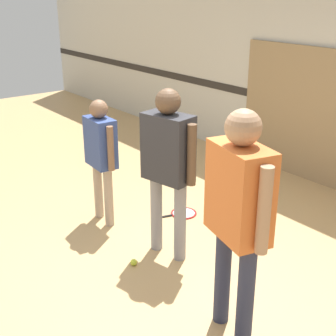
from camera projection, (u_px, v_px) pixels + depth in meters
ground_plane at (158, 254)px, 4.77m from camera, size 16.00×16.00×0.00m
wall_panel at (313, 116)px, 6.33m from camera, size 2.39×0.05×1.83m
person_instructor at (168, 157)px, 4.42m from camera, size 0.64×0.35×1.70m
person_student_left at (101, 149)px, 5.14m from camera, size 0.54×0.25×1.43m
person_student_right at (239, 204)px, 3.30m from camera, size 0.67×0.39×1.81m
racket_spare_on_floor at (239, 224)px, 5.36m from camera, size 0.51×0.40×0.03m
racket_second_spare at (182, 213)px, 5.61m from camera, size 0.39×0.54×0.03m
tennis_ball_near_instructor at (134, 262)px, 4.57m from camera, size 0.07×0.07×0.07m
tennis_ball_by_spare_racket at (268, 226)px, 5.27m from camera, size 0.07×0.07×0.07m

